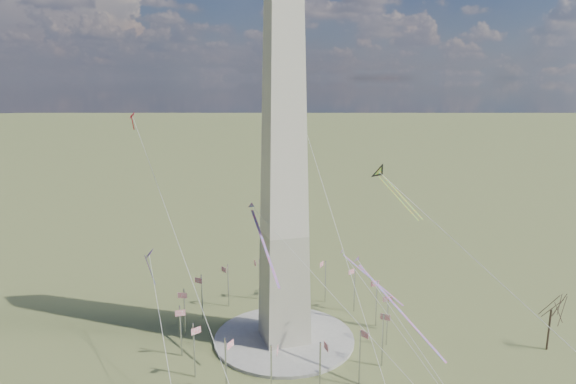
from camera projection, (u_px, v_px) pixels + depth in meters
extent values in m
plane|color=#4B582C|center=(284.00, 340.00, 132.22)|extent=(2000.00, 2000.00, 0.00)
cylinder|color=#9F9B91|center=(284.00, 338.00, 132.13)|extent=(36.00, 36.00, 0.80)
cylinder|color=#B8BABF|center=(376.00, 304.00, 138.27)|extent=(0.36, 0.36, 13.00)
cube|color=red|center=(375.00, 284.00, 138.33)|extent=(2.40, 0.08, 1.50)
cylinder|color=#B8BABF|center=(354.00, 290.00, 146.98)|extent=(0.36, 0.36, 13.00)
cube|color=red|center=(352.00, 272.00, 146.81)|extent=(2.25, 0.99, 1.50)
cylinder|color=#B8BABF|center=(325.00, 282.00, 153.24)|extent=(0.36, 0.36, 13.00)
cube|color=red|center=(322.00, 264.00, 152.68)|extent=(1.75, 1.75, 1.50)
cylinder|color=#B8BABF|center=(293.00, 278.00, 156.08)|extent=(0.36, 0.36, 13.00)
cube|color=red|center=(289.00, 261.00, 155.05)|extent=(0.99, 2.25, 1.50)
cylinder|color=#B8BABF|center=(260.00, 279.00, 155.07)|extent=(0.36, 0.36, 13.00)
cube|color=red|center=(255.00, 263.00, 153.55)|extent=(0.08, 2.40, 1.50)
cylinder|color=#B8BABF|center=(228.00, 286.00, 150.37)|extent=(0.36, 0.36, 13.00)
cube|color=red|center=(224.00, 270.00, 148.42)|extent=(0.99, 2.25, 1.50)
cylinder|color=#B8BABF|center=(202.00, 297.00, 142.69)|extent=(0.36, 0.36, 13.00)
cube|color=red|center=(198.00, 281.00, 140.42)|extent=(1.75, 1.75, 1.50)
cylinder|color=#B8BABF|center=(185.00, 312.00, 133.21)|extent=(0.36, 0.36, 13.00)
cube|color=red|center=(182.00, 295.00, 130.79)|extent=(2.25, 0.99, 1.50)
cylinder|color=#B8BABF|center=(181.00, 331.00, 123.36)|extent=(0.36, 0.36, 13.00)
cube|color=red|center=(180.00, 313.00, 120.99)|extent=(2.40, 0.08, 1.50)
cylinder|color=#B8BABF|center=(194.00, 350.00, 114.64)|extent=(0.36, 0.36, 13.00)
cube|color=red|center=(196.00, 331.00, 112.51)|extent=(2.25, 0.99, 1.50)
cylinder|color=#B8BABF|center=(226.00, 366.00, 108.38)|extent=(0.36, 0.36, 13.00)
cube|color=red|center=(230.00, 345.00, 106.64)|extent=(1.75, 1.75, 1.50)
cylinder|color=#B8BABF|center=(271.00, 374.00, 105.54)|extent=(0.36, 0.36, 13.00)
cube|color=red|center=(277.00, 351.00, 104.27)|extent=(0.99, 2.25, 1.50)
cylinder|color=#B8BABF|center=(320.00, 371.00, 106.55)|extent=(0.36, 0.36, 13.00)
cube|color=red|center=(326.00, 347.00, 105.77)|extent=(0.08, 2.40, 1.50)
cylinder|color=#B8BABF|center=(360.00, 359.00, 111.25)|extent=(0.36, 0.36, 13.00)
cube|color=red|center=(365.00, 334.00, 110.91)|extent=(0.99, 2.25, 1.50)
cylinder|color=#B8BABF|center=(383.00, 340.00, 118.93)|extent=(0.36, 0.36, 13.00)
cube|color=red|center=(385.00, 317.00, 118.90)|extent=(1.75, 1.75, 1.50)
cylinder|color=#B8BABF|center=(387.00, 321.00, 128.41)|extent=(0.36, 0.36, 13.00)
cube|color=red|center=(388.00, 299.00, 128.53)|extent=(2.25, 0.99, 1.50)
cylinder|color=#4A342D|center=(549.00, 330.00, 126.46)|extent=(0.48, 0.48, 10.68)
cube|color=orange|center=(402.00, 197.00, 140.44)|extent=(5.98, 13.21, 9.95)
cube|color=orange|center=(398.00, 198.00, 139.30)|extent=(5.98, 13.21, 9.95)
cube|color=#4B1C80|center=(149.00, 254.00, 126.29)|extent=(2.31, 3.35, 2.54)
cube|color=#FF283F|center=(150.00, 270.00, 127.20)|extent=(2.35, 2.57, 8.77)
cube|color=#FF283F|center=(400.00, 311.00, 109.62)|extent=(10.48, 21.18, 14.51)
cube|color=#FF283F|center=(265.00, 247.00, 118.05)|extent=(1.73, 20.11, 12.60)
cube|color=#FF283F|center=(373.00, 280.00, 137.73)|extent=(12.30, 13.41, 11.03)
cube|color=red|center=(132.00, 115.00, 147.45)|extent=(1.36, 2.24, 1.88)
cube|color=red|center=(133.00, 123.00, 147.90)|extent=(0.83, 1.59, 4.33)
cube|color=white|center=(290.00, 80.00, 164.99)|extent=(1.18, 1.87, 1.53)
cube|color=white|center=(290.00, 85.00, 165.35)|extent=(0.81, 1.29, 3.51)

